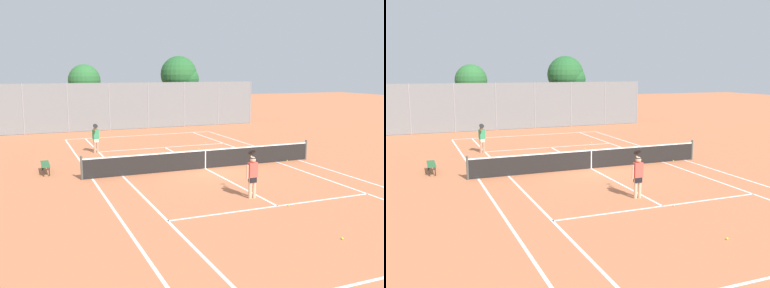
% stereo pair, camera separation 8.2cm
% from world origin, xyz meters
% --- Properties ---
extents(ground_plane, '(120.00, 120.00, 0.00)m').
position_xyz_m(ground_plane, '(0.00, 0.00, 0.00)').
color(ground_plane, '#C67047').
extents(court_line_markings, '(11.10, 23.90, 0.01)m').
position_xyz_m(court_line_markings, '(0.00, 0.00, 0.00)').
color(court_line_markings, white).
rests_on(court_line_markings, ground).
extents(tennis_net, '(12.00, 0.10, 1.07)m').
position_xyz_m(tennis_net, '(0.00, 0.00, 0.51)').
color(tennis_net, '#474C47').
rests_on(tennis_net, ground).
extents(player_near_side, '(0.65, 0.74, 1.77)m').
position_xyz_m(player_near_side, '(-0.35, -5.20, 0.93)').
color(player_near_side, '#D8A884').
rests_on(player_near_side, ground).
extents(player_far_left, '(0.50, 0.86, 1.77)m').
position_xyz_m(player_far_left, '(-4.29, 6.22, 0.93)').
color(player_far_left, tan).
rests_on(player_far_left, ground).
extents(loose_tennis_ball_0, '(0.07, 0.07, 0.07)m').
position_xyz_m(loose_tennis_ball_0, '(0.37, -6.55, 0.03)').
color(loose_tennis_ball_0, '#D1DB33').
rests_on(loose_tennis_ball_0, ground).
extents(loose_tennis_ball_1, '(0.07, 0.07, 0.07)m').
position_xyz_m(loose_tennis_ball_1, '(1.77, 5.05, 0.03)').
color(loose_tennis_ball_1, '#D1DB33').
rests_on(loose_tennis_ball_1, ground).
extents(loose_tennis_ball_2, '(0.07, 0.07, 0.07)m').
position_xyz_m(loose_tennis_ball_2, '(2.96, 6.80, 0.03)').
color(loose_tennis_ball_2, '#D1DB33').
rests_on(loose_tennis_ball_2, ground).
extents(loose_tennis_ball_3, '(0.07, 0.07, 0.07)m').
position_xyz_m(loose_tennis_ball_3, '(-0.88, 0.61, 0.03)').
color(loose_tennis_ball_3, '#D1DB33').
rests_on(loose_tennis_ball_3, ground).
extents(loose_tennis_ball_4, '(0.07, 0.07, 0.07)m').
position_xyz_m(loose_tennis_ball_4, '(0.02, -9.71, 0.03)').
color(loose_tennis_ball_4, '#D1DB33').
rests_on(loose_tennis_ball_4, ground).
extents(loose_tennis_ball_5, '(0.07, 0.07, 0.07)m').
position_xyz_m(loose_tennis_ball_5, '(4.77, -0.03, 0.03)').
color(loose_tennis_ball_5, '#D1DB33').
rests_on(loose_tennis_ball_5, ground).
extents(courtside_bench, '(0.36, 1.50, 0.47)m').
position_xyz_m(courtside_bench, '(-7.37, 1.93, 0.41)').
color(courtside_bench, '#2D6638').
rests_on(courtside_bench, ground).
extents(back_fence, '(22.77, 0.08, 3.84)m').
position_xyz_m(back_fence, '(0.00, 15.61, 1.92)').
color(back_fence, gray).
rests_on(back_fence, ground).
extents(tree_behind_left, '(2.78, 2.78, 5.33)m').
position_xyz_m(tree_behind_left, '(-3.00, 19.24, 3.84)').
color(tree_behind_left, brown).
rests_on(tree_behind_left, ground).
extents(tree_behind_right, '(3.37, 3.30, 6.09)m').
position_xyz_m(tree_behind_right, '(5.32, 17.75, 4.32)').
color(tree_behind_right, brown).
rests_on(tree_behind_right, ground).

